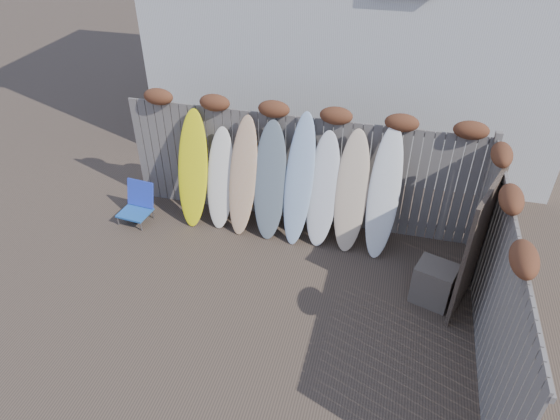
% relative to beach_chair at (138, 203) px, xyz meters
% --- Properties ---
extents(ground, '(80.00, 80.00, 0.00)m').
position_rel_beach_chair_xyz_m(ground, '(2.75, -1.69, -0.32)').
color(ground, '#493A2D').
extents(back_fence, '(6.05, 0.28, 2.24)m').
position_rel_beach_chair_xyz_m(back_fence, '(2.81, 0.71, 0.86)').
color(back_fence, slate).
rests_on(back_fence, ground).
extents(right_fence, '(0.28, 4.40, 2.24)m').
position_rel_beach_chair_xyz_m(right_fence, '(5.75, -1.43, 0.82)').
color(right_fence, slate).
rests_on(right_fence, ground).
extents(beach_chair, '(0.57, 0.60, 0.69)m').
position_rel_beach_chair_xyz_m(beach_chair, '(0.00, 0.00, 0.00)').
color(beach_chair, '#225CAC').
rests_on(beach_chair, ground).
extents(wooden_crate, '(0.66, 0.60, 0.64)m').
position_rel_beach_chair_xyz_m(wooden_crate, '(5.14, -0.78, -0.00)').
color(wooden_crate, '#6A5A4F').
rests_on(wooden_crate, ground).
extents(lattice_panel, '(0.52, 1.28, 2.01)m').
position_rel_beach_chair_xyz_m(lattice_panel, '(5.59, -0.64, 0.68)').
color(lattice_panel, '#2E241B').
rests_on(lattice_panel, ground).
extents(surfboard_0, '(0.55, 0.72, 2.00)m').
position_rel_beach_chair_xyz_m(surfboard_0, '(1.01, 0.30, 0.68)').
color(surfboard_0, '#FFF311').
rests_on(surfboard_0, ground).
extents(surfboard_1, '(0.49, 0.63, 1.74)m').
position_rel_beach_chair_xyz_m(surfboard_1, '(1.49, 0.32, 0.55)').
color(surfboard_1, white).
rests_on(surfboard_1, ground).
extents(surfboard_2, '(0.55, 0.75, 2.00)m').
position_rel_beach_chair_xyz_m(surfboard_2, '(1.91, 0.28, 0.68)').
color(surfboard_2, '#F4D58D').
rests_on(surfboard_2, ground).
extents(surfboard_3, '(0.58, 0.73, 1.97)m').
position_rel_beach_chair_xyz_m(surfboard_3, '(2.38, 0.28, 0.66)').
color(surfboard_3, slate).
rests_on(surfboard_3, ground).
extents(surfboard_4, '(0.54, 0.80, 2.16)m').
position_rel_beach_chair_xyz_m(surfboard_4, '(2.88, 0.28, 0.76)').
color(surfboard_4, '#ABC8E8').
rests_on(surfboard_4, ground).
extents(surfboard_5, '(0.55, 0.70, 1.89)m').
position_rel_beach_chair_xyz_m(surfboard_5, '(3.27, 0.29, 0.62)').
color(surfboard_5, white).
rests_on(surfboard_5, ground).
extents(surfboard_6, '(0.53, 0.71, 1.97)m').
position_rel_beach_chair_xyz_m(surfboard_6, '(3.73, 0.29, 0.67)').
color(surfboard_6, beige).
rests_on(surfboard_6, ground).
extents(surfboard_7, '(0.52, 0.76, 2.11)m').
position_rel_beach_chair_xyz_m(surfboard_7, '(4.24, 0.27, 0.73)').
color(surfboard_7, white).
rests_on(surfboard_7, ground).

